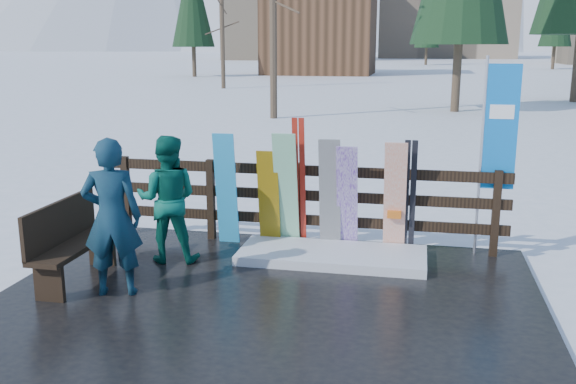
% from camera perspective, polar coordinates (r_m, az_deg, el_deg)
% --- Properties ---
extents(ground, '(700.00, 700.00, 0.00)m').
position_cam_1_polar(ground, '(7.06, -2.24, -10.53)').
color(ground, white).
rests_on(ground, ground).
extents(deck, '(6.00, 5.00, 0.08)m').
position_cam_1_polar(deck, '(7.04, -2.24, -10.23)').
color(deck, black).
rests_on(deck, ground).
extents(fence, '(5.60, 0.10, 1.15)m').
position_cam_1_polar(fence, '(8.87, 1.12, -0.54)').
color(fence, black).
rests_on(fence, deck).
extents(snow_patch, '(2.41, 1.00, 0.12)m').
position_cam_1_polar(snow_patch, '(8.39, 3.95, -5.64)').
color(snow_patch, white).
rests_on(snow_patch, deck).
extents(bench, '(0.41, 1.50, 0.97)m').
position_cam_1_polar(bench, '(7.92, -18.81, -4.01)').
color(bench, black).
rests_on(bench, deck).
extents(snowboard_0, '(0.29, 0.24, 1.57)m').
position_cam_1_polar(snowboard_0, '(8.87, -5.52, 0.25)').
color(snowboard_0, '#269EDB').
rests_on(snowboard_0, deck).
extents(snowboard_1, '(0.31, 0.39, 1.61)m').
position_cam_1_polar(snowboard_1, '(8.66, -0.16, 0.10)').
color(snowboard_1, white).
rests_on(snowboard_1, deck).
extents(snowboard_2, '(0.29, 0.23, 1.36)m').
position_cam_1_polar(snowboard_2, '(8.74, -1.72, -0.62)').
color(snowboard_2, '#F4B404').
rests_on(snowboard_2, deck).
extents(snowboard_3, '(0.28, 0.38, 1.46)m').
position_cam_1_polar(snowboard_3, '(8.55, 5.28, -0.62)').
color(snowboard_3, silver).
rests_on(snowboard_3, deck).
extents(snowboard_4, '(0.28, 0.30, 1.54)m').
position_cam_1_polar(snowboard_4, '(8.56, 3.74, -0.29)').
color(snowboard_4, black).
rests_on(snowboard_4, deck).
extents(snowboard_5, '(0.29, 0.37, 1.53)m').
position_cam_1_polar(snowboard_5, '(8.49, 9.48, -0.59)').
color(snowboard_5, white).
rests_on(snowboard_5, deck).
extents(ski_pair_a, '(0.17, 0.27, 1.80)m').
position_cam_1_polar(ski_pair_a, '(8.67, 1.02, 0.79)').
color(ski_pair_a, '#A82014').
rests_on(ski_pair_a, deck).
extents(ski_pair_b, '(0.17, 0.19, 1.55)m').
position_cam_1_polar(ski_pair_b, '(8.56, 10.73, -0.49)').
color(ski_pair_b, black).
rests_on(ski_pair_b, deck).
extents(rental_flag, '(0.45, 0.04, 2.60)m').
position_cam_1_polar(rental_flag, '(8.66, 18.00, 4.87)').
color(rental_flag, silver).
rests_on(rental_flag, deck).
extents(person_front, '(0.74, 0.59, 1.77)m').
position_cam_1_polar(person_front, '(7.29, -15.38, -2.19)').
color(person_front, '#12404C').
rests_on(person_front, deck).
extents(person_back, '(0.89, 0.75, 1.63)m').
position_cam_1_polar(person_back, '(8.29, -10.66, -0.62)').
color(person_back, '#095949').
rests_on(person_back, deck).
extents(resort_buildings, '(73.00, 87.60, 22.60)m').
position_cam_1_polar(resort_buildings, '(121.89, 11.84, 16.06)').
color(resort_buildings, tan).
rests_on(resort_buildings, ground).
extents(trees, '(41.98, 68.81, 13.08)m').
position_cam_1_polar(trees, '(51.87, 14.80, 15.77)').
color(trees, '#382B1E').
rests_on(trees, ground).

